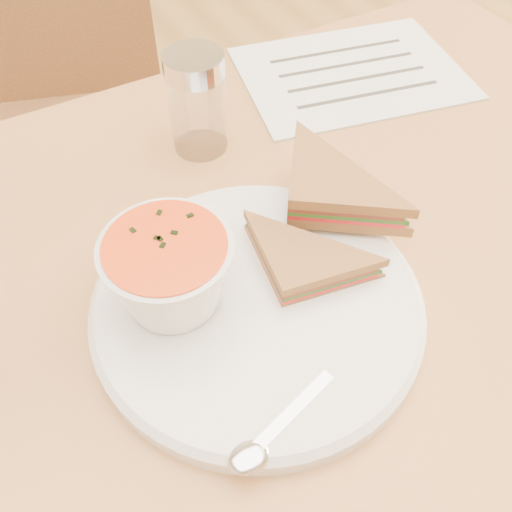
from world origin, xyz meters
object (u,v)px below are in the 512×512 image
dining_table (283,419)px  chair_far (48,156)px  soup_bowl (170,276)px  plate (257,306)px  condiment_shaker (197,103)px

dining_table → chair_far: bearing=104.1°
soup_bowl → chair_far: bearing=92.1°
chair_far → plate: chair_far is taller
dining_table → plate: size_ratio=3.46×
dining_table → condiment_shaker: bearing=92.7°
plate → condiment_shaker: 0.24m
soup_bowl → condiment_shaker: bearing=59.3°
dining_table → plate: plate is taller
chair_far → soup_bowl: size_ratio=9.30×
dining_table → condiment_shaker: size_ratio=8.80×
plate → soup_bowl: bearing=151.8°
chair_far → condiment_shaker: size_ratio=8.75×
soup_bowl → dining_table: bearing=1.7°
dining_table → soup_bowl: bearing=-178.3°
dining_table → soup_bowl: (-0.13, -0.00, 0.43)m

